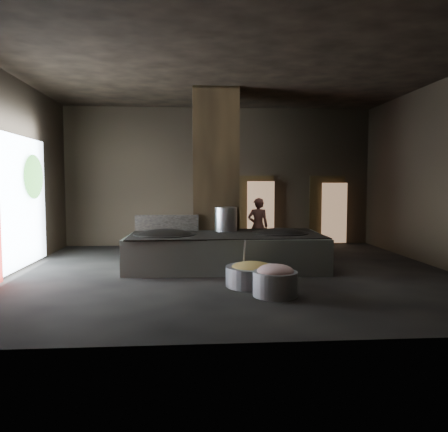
{
  "coord_description": "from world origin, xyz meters",
  "views": [
    {
      "loc": [
        -0.94,
        -9.9,
        2.04
      ],
      "look_at": [
        -0.16,
        0.57,
        1.25
      ],
      "focal_mm": 35.0,
      "sensor_mm": 36.0,
      "label": 1
    }
  ],
  "objects": [
    {
      "name": "floor",
      "position": [
        0.0,
        0.0,
        -0.05
      ],
      "size": [
        10.0,
        9.0,
        0.1
      ],
      "primitive_type": "cube",
      "color": "black",
      "rests_on": "ground"
    },
    {
      "name": "ceiling",
      "position": [
        0.0,
        0.0,
        4.55
      ],
      "size": [
        10.0,
        9.0,
        0.1
      ],
      "primitive_type": "cube",
      "color": "black",
      "rests_on": "back_wall"
    },
    {
      "name": "back_wall",
      "position": [
        0.0,
        4.55,
        2.25
      ],
      "size": [
        10.0,
        0.1,
        4.5
      ],
      "primitive_type": "cube",
      "color": "black",
      "rests_on": "ground"
    },
    {
      "name": "front_wall",
      "position": [
        0.0,
        -4.55,
        2.25
      ],
      "size": [
        10.0,
        0.1,
        4.5
      ],
      "primitive_type": "cube",
      "color": "black",
      "rests_on": "ground"
    },
    {
      "name": "left_wall",
      "position": [
        -5.05,
        0.0,
        2.25
      ],
      "size": [
        0.1,
        9.0,
        4.5
      ],
      "primitive_type": "cube",
      "color": "black",
      "rests_on": "ground"
    },
    {
      "name": "right_wall",
      "position": [
        5.05,
        0.0,
        2.25
      ],
      "size": [
        0.1,
        9.0,
        4.5
      ],
      "primitive_type": "cube",
      "color": "black",
      "rests_on": "ground"
    },
    {
      "name": "pillar",
      "position": [
        -0.3,
        1.9,
        2.25
      ],
      "size": [
        1.2,
        1.2,
        4.5
      ],
      "primitive_type": "cube",
      "color": "black",
      "rests_on": "ground"
    },
    {
      "name": "hearth_platform",
      "position": [
        -0.12,
        0.53,
        0.4
      ],
      "size": [
        4.74,
        2.42,
        0.81
      ],
      "primitive_type": "cube",
      "rotation": [
        0.0,
        0.0,
        -0.04
      ],
      "color": "#9FAF9D",
      "rests_on": "ground"
    },
    {
      "name": "platform_cap",
      "position": [
        -0.12,
        0.53,
        0.82
      ],
      "size": [
        4.54,
        2.18,
        0.03
      ],
      "primitive_type": "cube",
      "color": "black",
      "rests_on": "hearth_platform"
    },
    {
      "name": "wok_left",
      "position": [
        -1.57,
        0.48,
        0.75
      ],
      "size": [
        1.46,
        1.46,
        0.4
      ],
      "primitive_type": "ellipsoid",
      "color": "black",
      "rests_on": "hearth_platform"
    },
    {
      "name": "wok_left_rim",
      "position": [
        -1.57,
        0.48,
        0.82
      ],
      "size": [
        1.49,
        1.49,
        0.05
      ],
      "primitive_type": "cylinder",
      "color": "black",
      "rests_on": "hearth_platform"
    },
    {
      "name": "wok_right",
      "position": [
        1.23,
        0.58,
        0.75
      ],
      "size": [
        1.36,
        1.36,
        0.38
      ],
      "primitive_type": "ellipsoid",
      "color": "black",
      "rests_on": "hearth_platform"
    },
    {
      "name": "wok_right_rim",
      "position": [
        1.23,
        0.58,
        0.82
      ],
      "size": [
        1.39,
        1.39,
        0.05
      ],
      "primitive_type": "cylinder",
      "color": "black",
      "rests_on": "hearth_platform"
    },
    {
      "name": "stock_pot",
      "position": [
        -0.07,
        1.08,
        1.13
      ],
      "size": [
        0.57,
        0.57,
        0.61
      ],
      "primitive_type": "cylinder",
      "color": "#AEB1B6",
      "rests_on": "hearth_platform"
    },
    {
      "name": "splash_guard",
      "position": [
        -1.57,
        1.28,
        1.03
      ],
      "size": [
        1.62,
        0.13,
        0.4
      ],
      "primitive_type": "cube",
      "rotation": [
        0.0,
        0.0,
        -0.04
      ],
      "color": "black",
      "rests_on": "hearth_platform"
    },
    {
      "name": "cook",
      "position": [
        0.96,
        2.46,
        0.81
      ],
      "size": [
        0.6,
        0.4,
        1.62
      ],
      "primitive_type": "imported",
      "rotation": [
        0.0,
        0.0,
        3.11
      ],
      "color": "#91554A",
      "rests_on": "ground"
    },
    {
      "name": "veg_basin",
      "position": [
        0.26,
        -1.41,
        0.2
      ],
      "size": [
        1.41,
        1.41,
        0.39
      ],
      "primitive_type": "cylinder",
      "rotation": [
        0.0,
        0.0,
        0.43
      ],
      "color": "gray",
      "rests_on": "ground"
    },
    {
      "name": "veg_fill",
      "position": [
        0.26,
        -1.41,
        0.35
      ],
      "size": [
        0.87,
        0.87,
        0.27
      ],
      "primitive_type": "ellipsoid",
      "color": "#8B994A",
      "rests_on": "veg_basin"
    },
    {
      "name": "ladle",
      "position": [
        0.11,
        -1.26,
        0.55
      ],
      "size": [
        0.03,
        0.42,
        0.75
      ],
      "primitive_type": "cylinder",
      "rotation": [
        0.49,
        0.0,
        -0.01
      ],
      "color": "#AEB1B6",
      "rests_on": "veg_basin"
    },
    {
      "name": "meat_basin",
      "position": [
        0.57,
        -2.2,
        0.22
      ],
      "size": [
        0.88,
        0.88,
        0.45
      ],
      "primitive_type": "cylinder",
      "rotation": [
        0.0,
        0.0,
        0.09
      ],
      "color": "gray",
      "rests_on": "ground"
    },
    {
      "name": "meat_fill",
      "position": [
        0.57,
        -2.2,
        0.45
      ],
      "size": [
        0.67,
        0.67,
        0.26
      ],
      "primitive_type": "ellipsoid",
      "color": "#B46C6E",
      "rests_on": "meat_basin"
    },
    {
      "name": "doorway_near",
      "position": [
        1.2,
        4.45,
        1.1
      ],
      "size": [
        1.18,
        0.08,
        2.38
      ],
      "primitive_type": "cube",
      "color": "black",
      "rests_on": "ground"
    },
    {
      "name": "doorway_near_glow",
      "position": [
        1.33,
        4.25,
        1.05
      ],
      "size": [
        0.89,
        0.04,
        2.11
      ],
      "primitive_type": "cube",
      "color": "#8C6647",
      "rests_on": "ground"
    },
    {
      "name": "doorway_far",
      "position": [
        3.6,
        4.45,
        1.1
      ],
      "size": [
        1.18,
        0.08,
        2.38
      ],
      "primitive_type": "cube",
      "color": "black",
      "rests_on": "ground"
    },
    {
      "name": "doorway_far_glow",
      "position": [
        3.81,
        4.29,
        1.05
      ],
      "size": [
        0.85,
        0.04,
        2.01
      ],
      "primitive_type": "cube",
      "color": "#8C6647",
      "rests_on": "ground"
    },
    {
      "name": "left_opening",
      "position": [
        -4.95,
        0.2,
        1.6
      ],
      "size": [
        0.04,
        4.2,
        3.1
      ],
      "primitive_type": "cube",
      "color": "white",
      "rests_on": "ground"
    },
    {
      "name": "tree_silhouette",
      "position": [
        -4.85,
        1.3,
        2.2
      ],
      "size": [
        0.28,
        1.1,
        1.1
      ],
      "primitive_type": "ellipsoid",
      "color": "#194714",
      "rests_on": "left_opening"
    }
  ]
}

